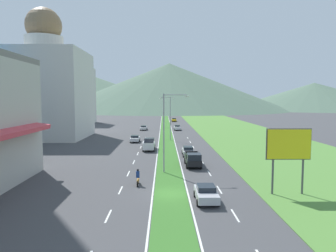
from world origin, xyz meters
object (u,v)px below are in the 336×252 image
Objects in this scene: billboard_roadside at (289,147)px; car_3 at (206,193)px; street_lamp_far at (165,110)px; pickup_truck_0 at (149,145)px; car_1 at (144,128)px; car_4 at (135,139)px; car_2 at (174,120)px; car_5 at (188,151)px; motorcycle_rider at (138,178)px; street_lamp_mid at (169,116)px; pickup_truck_1 at (193,159)px; car_0 at (177,128)px; street_lamp_near at (167,128)px.

billboard_roadside reaches higher than car_3.
pickup_truck_0 is at bearing -94.11° from street_lamp_far.
car_1 is 26.10m from car_4.
pickup_truck_0 is at bearing -161.40° from car_4.
car_2 is 71.87m from pickup_truck_0.
motorcycle_rider is at bearing -21.07° from car_5.
pickup_truck_0 is (-3.18, -44.21, -4.75)m from street_lamp_far.
pickup_truck_1 is at bearing -84.06° from street_lamp_mid.
car_3 is at bearing -0.15° from car_0.
car_0 is at bearing 83.02° from street_lamp_mid.
car_4 is 0.79× the size of pickup_truck_0.
street_lamp_far is 34.69m from car_4.
car_3 is at bearing -166.84° from billboard_roadside.
street_lamp_far is 2.32× the size of car_0.
street_lamp_mid is at bearing -71.08° from car_4.
street_lamp_near is at bearing 141.67° from billboard_roadside.
pickup_truck_0 is at bearing -174.81° from car_1.
billboard_roadside is at bearing -103.49° from motorcycle_rider.
billboard_roadside is 1.21× the size of pickup_truck_1.
billboard_roadside is at bearing -38.33° from street_lamp_near.
pickup_truck_0 is at bearing 118.55° from billboard_roadside.
street_lamp_far is 73.62m from car_3.
pickup_truck_1 reaches higher than car_1.
pickup_truck_1 reaches higher than car_5.
car_0 is at bearing -92.70° from car_1.
pickup_truck_1 is (10.10, -50.91, 0.27)m from car_1.
pickup_truck_1 reaches higher than motorcycle_rider.
pickup_truck_0 is (-3.92, -13.11, -4.60)m from street_lamp_mid.
car_0 is (2.82, 23.06, -4.80)m from street_lamp_mid.
car_4 is 0.90× the size of car_5.
street_lamp_far is (0.12, 62.15, -0.02)m from street_lamp_near.
pickup_truck_1 is (3.59, -58.48, -4.75)m from street_lamp_far.
billboard_roadside is 1.40× the size of car_1.
street_lamp_mid is 4.91× the size of motorcycle_rider.
pickup_truck_0 reaches higher than car_4.
car_0 is 2.15× the size of motorcycle_rider.
motorcycle_rider is at bearing -92.78° from street_lamp_far.
billboard_roadside is at bearing 7.26° from car_0.
billboard_roadside is 99.17m from car_2.
street_lamp_near reaches higher than street_lamp_far.
street_lamp_near is at bearing -3.90° from car_0.
car_0 is 0.92× the size of car_1.
car_2 is at bearing 94.57° from billboard_roadside.
car_5 is (-8.10, 21.33, -3.96)m from billboard_roadside.
car_1 is 1.11× the size of car_3.
street_lamp_far reaches higher than car_4.
car_4 is (-7.47, -2.56, -4.82)m from street_lamp_mid.
car_0 is at bearing 86.10° from street_lamp_near.
car_4 is 2.14× the size of motorcycle_rider.
street_lamp_near is 13.53m from car_5.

